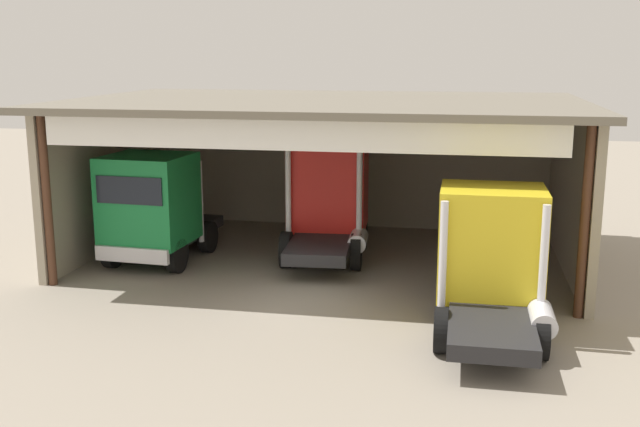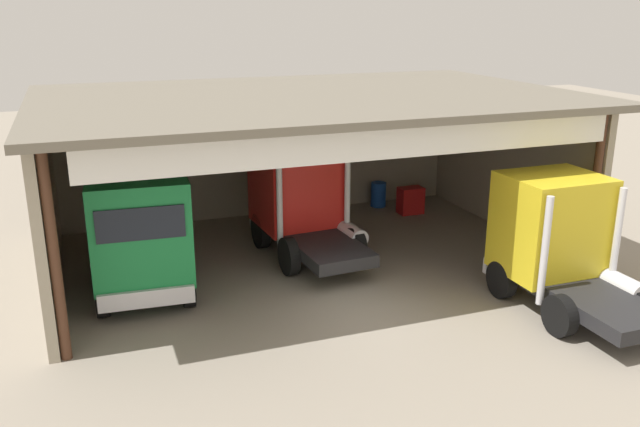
# 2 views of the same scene
# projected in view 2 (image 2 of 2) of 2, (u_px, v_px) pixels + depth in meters

# --- Properties ---
(ground_plane) EXTENTS (80.00, 80.00, 0.00)m
(ground_plane) POSITION_uv_depth(u_px,v_px,m) (363.00, 312.00, 17.05)
(ground_plane) COLOR gray
(ground_plane) RESTS_ON ground
(workshop_shed) EXTENTS (15.39, 10.28, 5.07)m
(workshop_shed) POSITION_uv_depth(u_px,v_px,m) (296.00, 137.00, 20.78)
(workshop_shed) COLOR #9E937F
(workshop_shed) RESTS_ON ground
(truck_green_right_bay) EXTENTS (2.68, 5.09, 3.45)m
(truck_green_right_bay) POSITION_uv_depth(u_px,v_px,m) (140.00, 235.00, 17.30)
(truck_green_right_bay) COLOR #197F3D
(truck_green_right_bay) RESTS_ON ground
(truck_red_yard_outside) EXTENTS (2.83, 5.32, 3.69)m
(truck_red_yard_outside) POSITION_uv_depth(u_px,v_px,m) (301.00, 192.00, 20.79)
(truck_red_yard_outside) COLOR red
(truck_red_yard_outside) RESTS_ON ground
(truck_yellow_center_right_bay) EXTENTS (2.59, 4.82, 3.38)m
(truck_yellow_center_right_bay) POSITION_uv_depth(u_px,v_px,m) (558.00, 240.00, 17.13)
(truck_yellow_center_right_bay) COLOR yellow
(truck_yellow_center_right_bay) RESTS_ON ground
(oil_drum) EXTENTS (0.58, 0.58, 0.95)m
(oil_drum) POSITION_uv_depth(u_px,v_px,m) (378.00, 194.00, 25.92)
(oil_drum) COLOR #194CB2
(oil_drum) RESTS_ON ground
(tool_cart) EXTENTS (0.90, 0.60, 1.00)m
(tool_cart) POSITION_uv_depth(u_px,v_px,m) (411.00, 200.00, 25.04)
(tool_cart) COLOR red
(tool_cart) RESTS_ON ground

